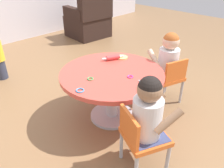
{
  "coord_description": "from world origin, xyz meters",
  "views": [
    {
      "loc": [
        -1.33,
        -1.29,
        1.45
      ],
      "look_at": [
        0.0,
        0.0,
        0.38
      ],
      "focal_mm": 36.0,
      "sensor_mm": 36.0,
      "label": 1
    }
  ],
  "objects_px": {
    "child_chair_right": "(168,77)",
    "seated_child_right": "(168,57)",
    "rolling_pin": "(113,57)",
    "child_chair_left": "(141,137)",
    "seated_child_left": "(148,110)",
    "craft_scissors": "(143,85)",
    "armchair_dark": "(89,21)",
    "craft_table": "(112,82)"
  },
  "relations": [
    {
      "from": "child_chair_left",
      "to": "armchair_dark",
      "type": "bearing_deg",
      "value": 55.69
    },
    {
      "from": "seated_child_left",
      "to": "armchair_dark",
      "type": "height_order",
      "value": "armchair_dark"
    },
    {
      "from": "craft_table",
      "to": "rolling_pin",
      "type": "bearing_deg",
      "value": 42.34
    },
    {
      "from": "child_chair_right",
      "to": "craft_scissors",
      "type": "bearing_deg",
      "value": -169.7
    },
    {
      "from": "child_chair_left",
      "to": "armchair_dark",
      "type": "relative_size",
      "value": 0.63
    },
    {
      "from": "seated_child_left",
      "to": "armchair_dark",
      "type": "bearing_deg",
      "value": 56.38
    },
    {
      "from": "child_chair_left",
      "to": "craft_scissors",
      "type": "bearing_deg",
      "value": 37.49
    },
    {
      "from": "rolling_pin",
      "to": "craft_scissors",
      "type": "bearing_deg",
      "value": -110.92
    },
    {
      "from": "armchair_dark",
      "to": "craft_scissors",
      "type": "xyz_separation_m",
      "value": [
        -1.56,
        -2.5,
        0.21
      ]
    },
    {
      "from": "seated_child_left",
      "to": "craft_scissors",
      "type": "relative_size",
      "value": 3.71
    },
    {
      "from": "seated_child_left",
      "to": "child_chair_right",
      "type": "distance_m",
      "value": 0.99
    },
    {
      "from": "craft_table",
      "to": "rolling_pin",
      "type": "height_order",
      "value": "rolling_pin"
    },
    {
      "from": "seated_child_left",
      "to": "child_chair_right",
      "type": "height_order",
      "value": "seated_child_left"
    },
    {
      "from": "child_chair_left",
      "to": "seated_child_left",
      "type": "bearing_deg",
      "value": -24.49
    },
    {
      "from": "armchair_dark",
      "to": "rolling_pin",
      "type": "xyz_separation_m",
      "value": [
        -1.35,
        -1.96,
        0.23
      ]
    },
    {
      "from": "seated_child_right",
      "to": "child_chair_left",
      "type": "bearing_deg",
      "value": -157.69
    },
    {
      "from": "child_chair_right",
      "to": "rolling_pin",
      "type": "height_order",
      "value": "rolling_pin"
    },
    {
      "from": "rolling_pin",
      "to": "seated_child_left",
      "type": "bearing_deg",
      "value": -120.99
    },
    {
      "from": "craft_table",
      "to": "child_chair_right",
      "type": "xyz_separation_m",
      "value": [
        0.62,
        -0.24,
        -0.1
      ]
    },
    {
      "from": "seated_child_left",
      "to": "craft_scissors",
      "type": "height_order",
      "value": "seated_child_left"
    },
    {
      "from": "craft_table",
      "to": "armchair_dark",
      "type": "xyz_separation_m",
      "value": [
        1.56,
        2.15,
        -0.09
      ]
    },
    {
      "from": "seated_child_right",
      "to": "armchair_dark",
      "type": "relative_size",
      "value": 0.6
    },
    {
      "from": "craft_table",
      "to": "child_chair_left",
      "type": "relative_size",
      "value": 1.81
    },
    {
      "from": "craft_scissors",
      "to": "child_chair_left",
      "type": "bearing_deg",
      "value": -142.51
    },
    {
      "from": "seated_child_right",
      "to": "armchair_dark",
      "type": "bearing_deg",
      "value": 68.46
    },
    {
      "from": "seated_child_left",
      "to": "craft_table",
      "type": "bearing_deg",
      "value": 65.96
    },
    {
      "from": "seated_child_left",
      "to": "seated_child_right",
      "type": "bearing_deg",
      "value": 24.0
    },
    {
      "from": "rolling_pin",
      "to": "craft_table",
      "type": "bearing_deg",
      "value": -137.66
    },
    {
      "from": "child_chair_left",
      "to": "child_chair_right",
      "type": "height_order",
      "value": "same"
    },
    {
      "from": "seated_child_left",
      "to": "child_chair_right",
      "type": "xyz_separation_m",
      "value": [
        0.89,
        0.36,
        -0.23
      ]
    },
    {
      "from": "craft_table",
      "to": "armchair_dark",
      "type": "bearing_deg",
      "value": 53.99
    },
    {
      "from": "child_chair_right",
      "to": "armchair_dark",
      "type": "height_order",
      "value": "armchair_dark"
    },
    {
      "from": "craft_scissors",
      "to": "rolling_pin",
      "type": "bearing_deg",
      "value": 69.08
    },
    {
      "from": "seated_child_left",
      "to": "child_chair_left",
      "type": "bearing_deg",
      "value": 155.51
    },
    {
      "from": "rolling_pin",
      "to": "craft_scissors",
      "type": "relative_size",
      "value": 1.59
    },
    {
      "from": "child_chair_right",
      "to": "seated_child_right",
      "type": "xyz_separation_m",
      "value": [
        0.01,
        0.04,
        0.23
      ]
    },
    {
      "from": "seated_child_left",
      "to": "rolling_pin",
      "type": "relative_size",
      "value": 2.33
    },
    {
      "from": "seated_child_left",
      "to": "seated_child_right",
      "type": "distance_m",
      "value": 0.99
    },
    {
      "from": "rolling_pin",
      "to": "seated_child_right",
      "type": "bearing_deg",
      "value": -42.8
    },
    {
      "from": "rolling_pin",
      "to": "craft_scissors",
      "type": "height_order",
      "value": "rolling_pin"
    },
    {
      "from": "armchair_dark",
      "to": "craft_table",
      "type": "bearing_deg",
      "value": -126.01
    },
    {
      "from": "craft_table",
      "to": "child_chair_right",
      "type": "relative_size",
      "value": 1.81
    }
  ]
}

